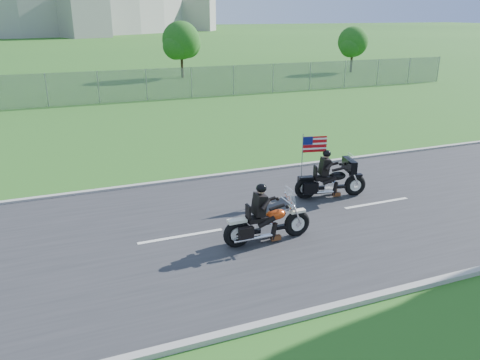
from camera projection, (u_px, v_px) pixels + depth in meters
name	position (u px, v px, depth m)	size (l,w,h in m)	color
ground	(253.00, 225.00, 12.57)	(420.00, 420.00, 0.00)	#23531A
road	(253.00, 225.00, 12.56)	(120.00, 8.00, 0.04)	#28282B
curb_north	(207.00, 177.00, 16.10)	(120.00, 0.18, 0.12)	#9E9B93
curb_south	(335.00, 307.00, 9.01)	(120.00, 0.18, 0.12)	#9E9B93
fence	(47.00, 90.00, 28.02)	(60.00, 0.03, 2.00)	gray
tree_fence_near	(181.00, 42.00, 39.95)	(3.52, 3.28, 4.75)	#382316
tree_fence_far	(353.00, 43.00, 43.81)	(3.08, 2.87, 4.20)	#382316
motorcycle_lead	(266.00, 224.00, 11.50)	(2.34, 0.54, 1.58)	black
motorcycle_follow	(331.00, 181.00, 14.30)	(2.27, 0.94, 1.91)	black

